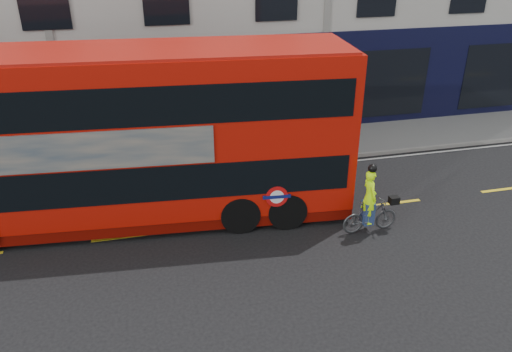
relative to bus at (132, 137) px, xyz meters
name	(u,v)px	position (x,y,z in m)	size (l,w,h in m)	color
ground	(418,229)	(7.55, -2.53, -2.49)	(120.00, 120.00, 0.00)	black
pavement	(333,141)	(7.55, 3.97, -2.43)	(60.00, 3.00, 0.12)	slate
kerb	(348,156)	(7.55, 2.47, -2.43)	(60.00, 0.12, 0.13)	gray
road_edge_line	(351,161)	(7.55, 2.17, -2.49)	(58.00, 0.10, 0.01)	silver
lane_dashes	(393,203)	(7.55, -1.03, -2.49)	(58.00, 0.12, 0.01)	gold
bus	(132,137)	(0.00, 0.00, 0.00)	(12.23, 3.75, 4.86)	#BB1107
cyclist	(370,210)	(6.11, -2.30, -1.80)	(1.61, 0.57, 2.06)	#3F4144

